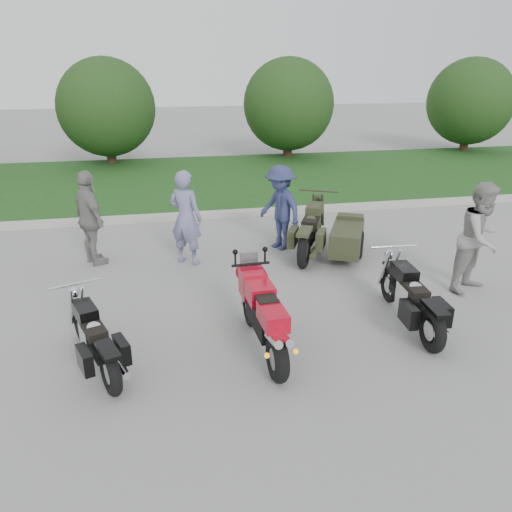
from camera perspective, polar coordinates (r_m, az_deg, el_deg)
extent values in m
plane|color=gray|center=(7.65, -0.28, -8.61)|extent=(80.00, 80.00, 0.00)
cube|color=#B0ADA5|center=(13.11, -5.22, 4.72)|extent=(60.00, 0.30, 0.15)
cube|color=#265F20|center=(17.12, -6.74, 8.61)|extent=(60.00, 8.00, 0.14)
cylinder|color=#3F2B1C|center=(20.34, -16.24, 11.48)|extent=(0.36, 0.36, 1.20)
sphere|color=#1E3814|center=(20.15, -16.73, 15.95)|extent=(3.60, 3.60, 3.60)
cylinder|color=#3F2B1C|center=(20.93, 3.63, 12.53)|extent=(0.36, 0.36, 1.20)
sphere|color=#1E3814|center=(20.74, 3.74, 16.90)|extent=(3.60, 3.60, 3.60)
cylinder|color=#3F2B1C|center=(24.20, 22.74, 12.17)|extent=(0.36, 0.36, 1.20)
sphere|color=#1E3814|center=(24.04, 23.30, 15.91)|extent=(3.60, 3.60, 3.60)
torus|color=black|center=(6.44, 2.47, -11.64)|extent=(0.23, 0.64, 0.63)
torus|color=black|center=(7.68, -0.68, -5.87)|extent=(0.16, 0.62, 0.61)
cube|color=black|center=(6.89, 0.86, -6.91)|extent=(0.33, 0.93, 0.36)
cube|color=#B2071A|center=(6.96, 0.37, -4.03)|extent=(0.38, 0.58, 0.26)
cube|color=#B2071A|center=(6.39, 1.95, -6.95)|extent=(0.34, 0.58, 0.22)
cube|color=black|center=(6.63, 1.17, -5.03)|extent=(0.28, 0.37, 0.10)
cube|color=#B2071A|center=(7.31, -0.37, -3.08)|extent=(0.37, 0.43, 0.41)
cylinder|color=silver|center=(6.21, 2.02, -9.56)|extent=(0.14, 0.48, 0.22)
cylinder|color=silver|center=(6.25, 3.30, -9.39)|extent=(0.14, 0.48, 0.22)
torus|color=black|center=(6.46, -16.28, -12.67)|extent=(0.35, 0.61, 0.60)
torus|color=black|center=(7.70, -19.42, -7.33)|extent=(0.30, 0.56, 0.56)
cube|color=black|center=(7.03, -18.07, -9.22)|extent=(0.56, 1.06, 0.12)
cube|color=silver|center=(7.00, -18.14, -8.72)|extent=(0.39, 0.47, 0.31)
cube|color=black|center=(7.11, -18.92, -6.04)|extent=(0.40, 0.54, 0.19)
cube|color=black|center=(6.81, -18.00, -8.06)|extent=(0.39, 0.50, 0.11)
cube|color=black|center=(6.29, -16.58, -10.27)|extent=(0.35, 0.52, 0.05)
cylinder|color=silver|center=(6.86, -15.98, -10.97)|extent=(0.43, 0.94, 0.09)
torus|color=black|center=(7.44, 19.51, -8.02)|extent=(0.20, 0.66, 0.65)
torus|color=black|center=(8.72, 15.01, -3.18)|extent=(0.15, 0.62, 0.61)
cube|color=black|center=(8.03, 17.13, -4.86)|extent=(0.28, 1.16, 0.13)
cube|color=silver|center=(8.00, 17.19, -4.37)|extent=(0.31, 0.45, 0.33)
cube|color=black|center=(8.13, 16.59, -1.81)|extent=(0.30, 0.54, 0.21)
cube|color=black|center=(7.81, 17.75, -3.68)|extent=(0.30, 0.49, 0.11)
cube|color=black|center=(7.29, 19.84, -5.65)|extent=(0.24, 0.54, 0.06)
cylinder|color=silver|center=(7.89, 19.15, -6.68)|extent=(0.16, 1.06, 0.10)
torus|color=black|center=(9.79, 5.50, 0.64)|extent=(0.49, 0.74, 0.74)
torus|color=black|center=(11.47, 7.00, 3.60)|extent=(0.42, 0.68, 0.69)
cube|color=black|center=(10.59, 6.33, 2.74)|extent=(0.78, 1.27, 0.15)
cube|color=#30361F|center=(10.57, 6.35, 3.18)|extent=(0.51, 0.58, 0.38)
cube|color=#30361F|center=(10.79, 6.68, 5.23)|extent=(0.53, 0.67, 0.24)
cube|color=black|center=(10.35, 6.25, 3.94)|extent=(0.51, 0.62, 0.13)
cube|color=#30361F|center=(9.66, 5.58, 2.80)|extent=(0.47, 0.64, 0.07)
cylinder|color=#30361F|center=(10.27, 7.04, 1.18)|extent=(0.62, 1.12, 0.11)
cube|color=#30361F|center=(10.42, 10.35, 2.07)|extent=(1.15, 1.53, 0.49)
torus|color=black|center=(10.45, 11.78, 1.26)|extent=(0.38, 0.60, 0.61)
imported|color=slate|center=(9.92, -8.04, 4.35)|extent=(0.83, 0.77, 1.90)
imported|color=#999A94|center=(9.44, 24.27, 1.90)|extent=(1.18, 1.10, 1.95)
imported|color=navy|center=(10.66, 2.76, 5.53)|extent=(1.14, 1.35, 1.82)
imported|color=gray|center=(10.31, -18.43, 4.09)|extent=(0.94, 1.19, 1.89)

